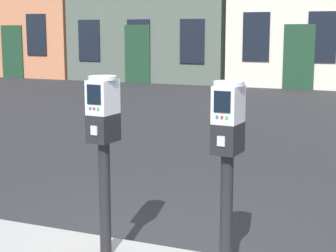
{
  "coord_description": "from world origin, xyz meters",
  "views": [
    {
      "loc": [
        1.96,
        -3.78,
        1.91
      ],
      "look_at": [
        0.38,
        -0.05,
        1.2
      ],
      "focal_mm": 58.98,
      "sensor_mm": 36.0,
      "label": 1
    }
  ],
  "objects": [
    {
      "name": "parking_meter_twin_adjacent",
      "position": [
        0.88,
        -0.15,
        1.12
      ],
      "size": [
        0.23,
        0.26,
        1.42
      ],
      "rotation": [
        0.0,
        0.0,
        -1.64
      ],
      "color": "black",
      "rests_on": "sidewalk_slab"
    },
    {
      "name": "parking_meter_near_kerb",
      "position": [
        -0.11,
        -0.15,
        1.12
      ],
      "size": [
        0.23,
        0.26,
        1.43
      ],
      "rotation": [
        0.0,
        0.0,
        -1.64
      ],
      "color": "black",
      "rests_on": "sidewalk_slab"
    }
  ]
}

